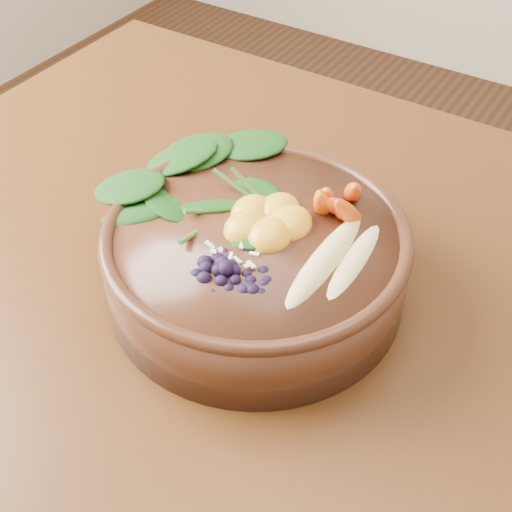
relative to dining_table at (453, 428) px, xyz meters
The scene contains 8 objects.
dining_table is the anchor object (origin of this frame).
stoneware_bowl 0.28m from the dining_table, behind, with size 0.32×0.32×0.09m, color #502A18.
kale_heap 0.36m from the dining_table, behind, with size 0.21×0.19×0.05m, color #174812, non-canonical shape.
carrot_cluster 0.30m from the dining_table, 159.12° to the left, with size 0.07×0.07×0.09m, color #F35B16, non-canonical shape.
banana_halves 0.24m from the dining_table, behind, with size 0.06×0.18×0.03m.
mandarin_cluster 0.31m from the dining_table, behind, with size 0.09×0.10×0.04m, color orange, non-canonical shape.
blueberry_pile 0.32m from the dining_table, 160.41° to the right, with size 0.15×0.11×0.04m, color black, non-canonical shape.
coconut_flakes 0.30m from the dining_table, behind, with size 0.10×0.08×0.01m, color white, non-canonical shape.
Camera 1 is at (0.06, -0.48, 1.31)m, focal length 50.00 mm.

